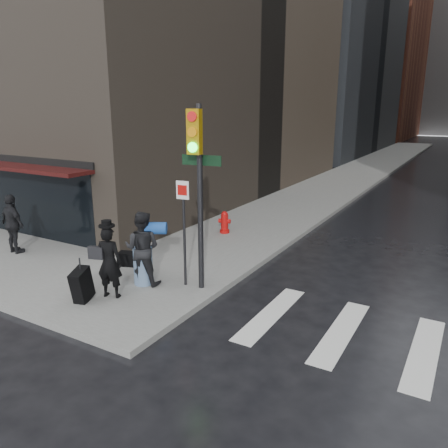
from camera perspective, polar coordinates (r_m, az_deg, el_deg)
The scene contains 9 objects.
ground at distance 11.17m, azimuth -12.91°, elevation -9.31°, with size 140.00×140.00×0.00m, color black.
sidewalk_left at distance 35.33m, azimuth 18.50°, elevation 7.06°, with size 4.00×50.00×0.15m, color slate.
bldg_left_far at distance 72.67m, azimuth 14.99°, elevation 21.31°, with size 22.00×20.00×26.00m, color brown.
storefront at distance 17.08m, azimuth -26.34°, elevation 4.37°, with size 8.40×1.11×2.83m.
man_overcoat at distance 10.61m, azimuth -15.46°, elevation -5.26°, with size 0.98×1.19×1.92m.
man_jeans at distance 11.18m, azimuth -10.65°, elevation -3.09°, with size 1.38×0.98×1.90m.
man_greycoat at distance 14.82m, azimuth -25.86°, elevation -0.01°, with size 1.12×0.55×1.84m.
traffic_light at distance 10.23m, azimuth -3.62°, elevation 6.54°, with size 1.11×0.56×4.46m.
fire_hydrant at distance 15.62m, azimuth 0.08°, elevation 0.11°, with size 0.46×0.35×0.79m.
Camera 1 is at (7.11, -7.32, 4.55)m, focal length 35.00 mm.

